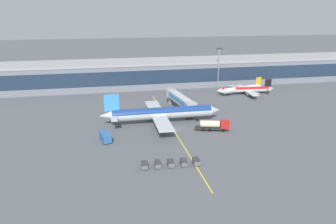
{
  "coord_description": "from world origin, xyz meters",
  "views": [
    {
      "loc": [
        -21.57,
        -93.09,
        36.57
      ],
      "look_at": [
        -1.51,
        4.61,
        4.5
      ],
      "focal_mm": 34.12,
      "sensor_mm": 36.0,
      "label": 1
    }
  ],
  "objects_px": {
    "fuel_tanker": "(214,125)",
    "commuter_jet_far": "(245,90)",
    "main_airliner": "(162,113)",
    "baggage_cart_1": "(158,164)",
    "commuter_jet_near": "(242,89)",
    "lavatory_truck": "(105,136)",
    "baggage_cart_4": "(196,161)",
    "baggage_cart_0": "(145,165)",
    "baggage_cart_3": "(184,162)",
    "baggage_cart_2": "(171,163)"
  },
  "relations": [
    {
      "from": "commuter_jet_far",
      "to": "lavatory_truck",
      "type": "bearing_deg",
      "value": -146.3
    },
    {
      "from": "fuel_tanker",
      "to": "baggage_cart_3",
      "type": "relative_size",
      "value": 4.07
    },
    {
      "from": "baggage_cart_0",
      "to": "baggage_cart_1",
      "type": "relative_size",
      "value": 1.0
    },
    {
      "from": "commuter_jet_far",
      "to": "baggage_cart_3",
      "type": "bearing_deg",
      "value": -125.84
    },
    {
      "from": "commuter_jet_near",
      "to": "baggage_cart_1",
      "type": "bearing_deg",
      "value": -128.57
    },
    {
      "from": "main_airliner",
      "to": "baggage_cart_1",
      "type": "xyz_separation_m",
      "value": [
        -6.66,
        -30.79,
        -2.83
      ]
    },
    {
      "from": "lavatory_truck",
      "to": "baggage_cart_2",
      "type": "height_order",
      "value": "lavatory_truck"
    },
    {
      "from": "baggage_cart_2",
      "to": "baggage_cart_3",
      "type": "height_order",
      "value": "same"
    },
    {
      "from": "baggage_cart_3",
      "to": "commuter_jet_far",
      "type": "distance_m",
      "value": 75.72
    },
    {
      "from": "main_airliner",
      "to": "baggage_cart_1",
      "type": "height_order",
      "value": "main_airliner"
    },
    {
      "from": "baggage_cart_0",
      "to": "main_airliner",
      "type": "bearing_deg",
      "value": 72.16
    },
    {
      "from": "baggage_cart_1",
      "to": "commuter_jet_far",
      "type": "height_order",
      "value": "commuter_jet_far"
    },
    {
      "from": "main_airliner",
      "to": "commuter_jet_near",
      "type": "relative_size",
      "value": 1.71
    },
    {
      "from": "main_airliner",
      "to": "fuel_tanker",
      "type": "xyz_separation_m",
      "value": [
        15.21,
        -9.83,
        -1.87
      ]
    },
    {
      "from": "baggage_cart_0",
      "to": "baggage_cart_4",
      "type": "relative_size",
      "value": 1.0
    },
    {
      "from": "baggage_cart_0",
      "to": "commuter_jet_far",
      "type": "height_order",
      "value": "commuter_jet_far"
    },
    {
      "from": "lavatory_truck",
      "to": "baggage_cart_1",
      "type": "distance_m",
      "value": 22.68
    },
    {
      "from": "baggage_cart_0",
      "to": "baggage_cart_3",
      "type": "bearing_deg",
      "value": -2.7
    },
    {
      "from": "baggage_cart_1",
      "to": "main_airliner",
      "type": "bearing_deg",
      "value": 77.79
    },
    {
      "from": "main_airliner",
      "to": "commuter_jet_near",
      "type": "xyz_separation_m",
      "value": [
        43.19,
        31.73,
        -1.41
      ]
    },
    {
      "from": "commuter_jet_near",
      "to": "main_airliner",
      "type": "bearing_deg",
      "value": -143.69
    },
    {
      "from": "lavatory_truck",
      "to": "baggage_cart_4",
      "type": "height_order",
      "value": "lavatory_truck"
    },
    {
      "from": "baggage_cart_0",
      "to": "baggage_cart_4",
      "type": "xyz_separation_m",
      "value": [
        12.79,
        -0.6,
        0.0
      ]
    },
    {
      "from": "baggage_cart_3",
      "to": "commuter_jet_near",
      "type": "bearing_deg",
      "value": 55.33
    },
    {
      "from": "fuel_tanker",
      "to": "baggage_cart_2",
      "type": "relative_size",
      "value": 4.07
    },
    {
      "from": "main_airliner",
      "to": "fuel_tanker",
      "type": "height_order",
      "value": "main_airliner"
    },
    {
      "from": "fuel_tanker",
      "to": "baggage_cart_1",
      "type": "bearing_deg",
      "value": -136.22
    },
    {
      "from": "baggage_cart_4",
      "to": "commuter_jet_far",
      "type": "bearing_deg",
      "value": 56.24
    },
    {
      "from": "lavatory_truck",
      "to": "baggage_cart_3",
      "type": "relative_size",
      "value": 2.27
    },
    {
      "from": "commuter_jet_near",
      "to": "fuel_tanker",
      "type": "bearing_deg",
      "value": -123.95
    },
    {
      "from": "fuel_tanker",
      "to": "main_airliner",
      "type": "bearing_deg",
      "value": 147.11
    },
    {
      "from": "lavatory_truck",
      "to": "baggage_cart_1",
      "type": "xyz_separation_m",
      "value": [
        12.17,
        -19.12,
        -0.64
      ]
    },
    {
      "from": "lavatory_truck",
      "to": "baggage_cart_0",
      "type": "height_order",
      "value": "lavatory_truck"
    },
    {
      "from": "fuel_tanker",
      "to": "commuter_jet_near",
      "type": "xyz_separation_m",
      "value": [
        27.98,
        41.57,
        0.46
      ]
    },
    {
      "from": "baggage_cart_2",
      "to": "baggage_cart_4",
      "type": "bearing_deg",
      "value": -2.7
    },
    {
      "from": "fuel_tanker",
      "to": "baggage_cart_2",
      "type": "height_order",
      "value": "fuel_tanker"
    },
    {
      "from": "baggage_cart_0",
      "to": "baggage_cart_2",
      "type": "height_order",
      "value": "same"
    },
    {
      "from": "main_airliner",
      "to": "baggage_cart_2",
      "type": "height_order",
      "value": "main_airliner"
    },
    {
      "from": "baggage_cart_3",
      "to": "commuter_jet_near",
      "type": "xyz_separation_m",
      "value": [
        43.46,
        62.83,
        1.43
      ]
    },
    {
      "from": "main_airliner",
      "to": "lavatory_truck",
      "type": "relative_size",
      "value": 6.63
    },
    {
      "from": "lavatory_truck",
      "to": "baggage_cart_2",
      "type": "distance_m",
      "value": 24.66
    },
    {
      "from": "main_airliner",
      "to": "baggage_cart_1",
      "type": "distance_m",
      "value": 31.63
    },
    {
      "from": "lavatory_truck",
      "to": "baggage_cart_4",
      "type": "bearing_deg",
      "value": -41.97
    },
    {
      "from": "baggage_cart_3",
      "to": "baggage_cart_4",
      "type": "xyz_separation_m",
      "value": [
        3.2,
        -0.15,
        0.0
      ]
    },
    {
      "from": "fuel_tanker",
      "to": "commuter_jet_far",
      "type": "xyz_separation_m",
      "value": [
        28.85,
        40.12,
        0.48
      ]
    },
    {
      "from": "main_airliner",
      "to": "lavatory_truck",
      "type": "distance_m",
      "value": 22.27
    },
    {
      "from": "lavatory_truck",
      "to": "baggage_cart_0",
      "type": "relative_size",
      "value": 2.27
    },
    {
      "from": "main_airliner",
      "to": "baggage_cart_2",
      "type": "xyz_separation_m",
      "value": [
        -3.47,
        -30.94,
        -2.83
      ]
    },
    {
      "from": "baggage_cart_0",
      "to": "baggage_cart_1",
      "type": "xyz_separation_m",
      "value": [
        3.2,
        -0.15,
        0.0
      ]
    },
    {
      "from": "baggage_cart_1",
      "to": "baggage_cart_2",
      "type": "relative_size",
      "value": 1.0
    }
  ]
}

